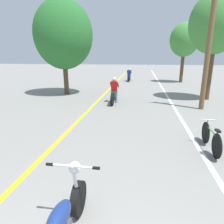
% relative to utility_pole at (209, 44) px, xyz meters
% --- Properties ---
extents(lane_stripe_center, '(0.14, 48.00, 0.01)m').
position_rel_utility_pole_xyz_m(lane_stripe_center, '(-5.57, 3.65, -3.14)').
color(lane_stripe_center, yellow).
rests_on(lane_stripe_center, ground).
extents(lane_stripe_edge, '(0.14, 48.00, 0.01)m').
position_rel_utility_pole_xyz_m(lane_stripe_edge, '(-1.30, 3.65, -3.14)').
color(lane_stripe_edge, white).
rests_on(lane_stripe_edge, ground).
extents(utility_pole, '(1.10, 0.24, 6.10)m').
position_rel_utility_pole_xyz_m(utility_pole, '(0.00, 0.00, 0.00)').
color(utility_pole, brown).
rests_on(utility_pole, ground).
extents(roadside_tree_right_near, '(2.94, 2.65, 6.04)m').
position_rel_utility_pole_xyz_m(roadside_tree_right_near, '(0.96, 2.50, 1.17)').
color(roadside_tree_right_near, '#513A23').
rests_on(roadside_tree_right_near, ground).
extents(roadside_tree_right_far, '(2.75, 2.47, 5.64)m').
position_rel_utility_pole_xyz_m(roadside_tree_right_far, '(0.88, 10.64, 0.88)').
color(roadside_tree_right_far, '#513A23').
rests_on(roadside_tree_right_far, ground).
extents(roadside_tree_left, '(3.86, 3.47, 6.13)m').
position_rel_utility_pole_xyz_m(roadside_tree_left, '(-8.20, 2.95, 0.76)').
color(roadside_tree_left, '#513A23').
rests_on(roadside_tree_left, ground).
extents(motorcycle_rider_lead, '(0.50, 2.21, 1.45)m').
position_rel_utility_pole_xyz_m(motorcycle_rider_lead, '(-4.55, 0.83, -2.60)').
color(motorcycle_rider_lead, black).
rests_on(motorcycle_rider_lead, ground).
extents(motorcycle_rider_far, '(0.50, 2.03, 1.34)m').
position_rel_utility_pole_xyz_m(motorcycle_rider_far, '(-4.34, 10.95, -2.63)').
color(motorcycle_rider_far, black).
rests_on(motorcycle_rider_far, ground).
extents(bicycle_parked, '(0.44, 1.62, 0.78)m').
position_rel_utility_pole_xyz_m(bicycle_parked, '(-1.03, -4.73, -2.78)').
color(bicycle_parked, black).
rests_on(bicycle_parked, ground).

